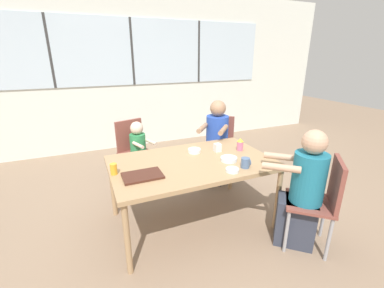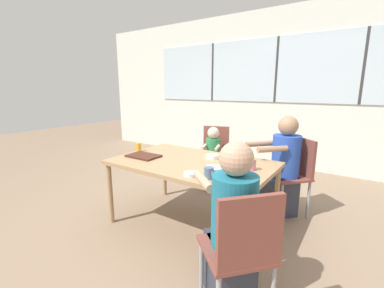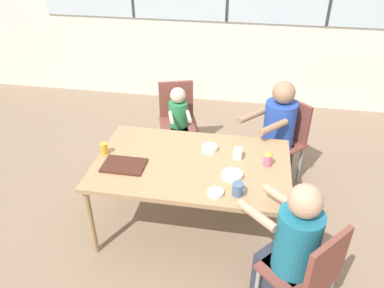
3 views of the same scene
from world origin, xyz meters
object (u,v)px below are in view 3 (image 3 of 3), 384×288
(person_toddler, at_px, (179,129))
(coffee_mug, at_px, (238,189))
(chair_for_woman_green_shirt, at_px, (310,272))
(chair_for_toddler, at_px, (177,114))
(juice_glass, at_px, (104,149))
(sippy_cup, at_px, (268,158))
(bowl_cereal, at_px, (215,193))
(person_woman_green_shirt, at_px, (289,257))
(bowl_fruit, at_px, (232,175))
(milk_carton_small, at_px, (238,153))
(person_man_blue_shirt, at_px, (275,141))
(chair_for_man_blue_shirt, at_px, (286,135))
(bowl_white_shallow, at_px, (210,148))

(person_toddler, height_order, coffee_mug, person_toddler)
(chair_for_woman_green_shirt, relative_size, chair_for_toddler, 1.00)
(chair_for_toddler, distance_m, juice_glass, 1.23)
(sippy_cup, relative_size, bowl_cereal, 1.16)
(chair_for_toddler, height_order, person_woman_green_shirt, person_woman_green_shirt)
(bowl_cereal, bearing_deg, sippy_cup, 50.03)
(person_toddler, relative_size, coffee_mug, 9.37)
(sippy_cup, distance_m, bowl_fruit, 0.34)
(juice_glass, bearing_deg, bowl_cereal, -20.56)
(coffee_mug, xyz_separation_m, sippy_cup, (0.21, 0.41, 0.02))
(person_woman_green_shirt, xyz_separation_m, person_toddler, (-1.10, 1.70, -0.10))
(milk_carton_small, bearing_deg, person_man_blue_shirt, 62.10)
(chair_for_man_blue_shirt, relative_size, milk_carton_small, 9.96)
(sippy_cup, bearing_deg, bowl_cereal, -129.97)
(chair_for_woman_green_shirt, distance_m, chair_for_man_blue_shirt, 1.71)
(coffee_mug, bearing_deg, sippy_cup, 63.19)
(person_man_blue_shirt, bearing_deg, juice_glass, 70.07)
(person_toddler, relative_size, juice_glass, 8.92)
(juice_glass, bearing_deg, chair_for_man_blue_shirt, 29.78)
(bowl_fruit, bearing_deg, person_toddler, 120.19)
(person_man_blue_shirt, xyz_separation_m, bowl_fruit, (-0.36, -0.92, 0.20))
(chair_for_toddler, bearing_deg, bowl_fruit, 100.97)
(chair_for_man_blue_shirt, height_order, chair_for_toddler, same)
(person_woman_green_shirt, bearing_deg, bowl_cereal, 100.56)
(person_man_blue_shirt, relative_size, bowl_fruit, 6.88)
(coffee_mug, distance_m, sippy_cup, 0.46)
(chair_for_toddler, xyz_separation_m, person_woman_green_shirt, (1.15, -1.85, -0.01))
(coffee_mug, height_order, bowl_white_shallow, coffee_mug)
(person_woman_green_shirt, relative_size, bowl_cereal, 9.34)
(coffee_mug, bearing_deg, chair_for_toddler, 117.38)
(sippy_cup, height_order, bowl_white_shallow, sippy_cup)
(chair_for_toddler, height_order, bowl_white_shallow, chair_for_toddler)
(chair_for_man_blue_shirt, relative_size, person_woman_green_shirt, 0.78)
(person_man_blue_shirt, bearing_deg, chair_for_man_blue_shirt, -90.00)
(juice_glass, height_order, bowl_fruit, juice_glass)
(person_toddler, bearing_deg, bowl_cereal, 94.39)
(chair_for_toddler, xyz_separation_m, bowl_cereal, (0.61, -1.52, 0.19))
(bowl_white_shallow, bearing_deg, person_toddler, 119.03)
(person_toddler, xyz_separation_m, juice_glass, (-0.43, -1.00, 0.33))
(chair_for_man_blue_shirt, xyz_separation_m, milk_carton_small, (-0.45, -0.76, 0.22))
(chair_for_man_blue_shirt, bearing_deg, person_toddler, 36.88)
(chair_for_woman_green_shirt, xyz_separation_m, juice_glass, (-1.65, 0.81, 0.22))
(person_man_blue_shirt, height_order, bowl_fruit, person_man_blue_shirt)
(chair_for_toddler, distance_m, person_woman_green_shirt, 2.18)
(chair_for_woman_green_shirt, bearing_deg, person_toddler, 76.01)
(chair_for_man_blue_shirt, distance_m, bowl_white_shallow, 1.00)
(chair_for_toddler, xyz_separation_m, milk_carton_small, (0.73, -1.01, 0.22))
(chair_for_man_blue_shirt, distance_m, juice_glass, 1.82)
(coffee_mug, height_order, milk_carton_small, coffee_mug)
(juice_glass, relative_size, bowl_fruit, 0.61)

